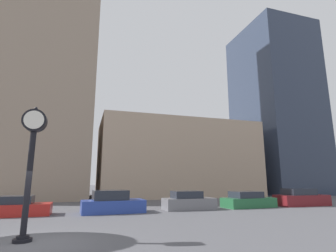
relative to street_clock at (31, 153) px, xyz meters
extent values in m
plane|color=#515156|center=(0.28, -0.49, -3.19)|extent=(200.00, 200.00, 0.00)
cube|color=gray|center=(-3.75, 23.51, 17.38)|extent=(12.74, 12.00, 41.14)
cube|color=tan|center=(13.92, 23.51, 1.67)|extent=(20.49, 12.00, 9.71)
cube|color=#2D384C|center=(31.48, 23.51, 10.48)|extent=(10.06, 12.00, 27.33)
cylinder|color=black|center=(0.00, 0.00, -3.13)|extent=(0.65, 0.65, 0.12)
cylinder|color=black|center=(0.00, 0.00, -3.02)|extent=(0.44, 0.44, 0.10)
cylinder|color=black|center=(0.00, 0.00, -1.08)|extent=(0.22, 0.22, 3.78)
cylinder|color=black|center=(0.00, 0.00, 1.25)|extent=(0.88, 0.40, 0.88)
cylinder|color=white|center=(0.00, -0.21, 1.25)|extent=(0.72, 0.02, 0.72)
cylinder|color=white|center=(0.00, 0.21, 1.25)|extent=(0.72, 0.02, 0.72)
sphere|color=black|center=(0.00, 0.00, 1.75)|extent=(0.12, 0.12, 0.12)
cube|color=red|center=(-1.90, 7.75, -2.83)|extent=(4.04, 1.79, 0.72)
cube|color=#232833|center=(-2.10, 7.74, -2.23)|extent=(2.23, 1.56, 0.48)
cube|color=#28429E|center=(3.96, 7.48, -2.77)|extent=(4.23, 2.09, 0.84)
cube|color=#232833|center=(3.76, 7.47, -2.03)|extent=(2.36, 1.76, 0.64)
cube|color=slate|center=(9.56, 7.75, -2.77)|extent=(3.82, 1.76, 0.83)
cube|color=#232833|center=(9.37, 7.75, -2.10)|extent=(2.10, 1.54, 0.52)
cube|color=#236038|center=(14.68, 7.73, -2.81)|extent=(4.26, 2.12, 0.75)
cube|color=#232833|center=(14.47, 7.71, -2.19)|extent=(2.38, 1.79, 0.50)
cube|color=maroon|center=(19.85, 7.55, -2.74)|extent=(4.58, 1.84, 0.90)
cube|color=#232833|center=(19.63, 7.55, -2.02)|extent=(2.52, 1.60, 0.54)
camera|label=1|loc=(1.95, -11.08, -1.00)|focal=28.00mm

